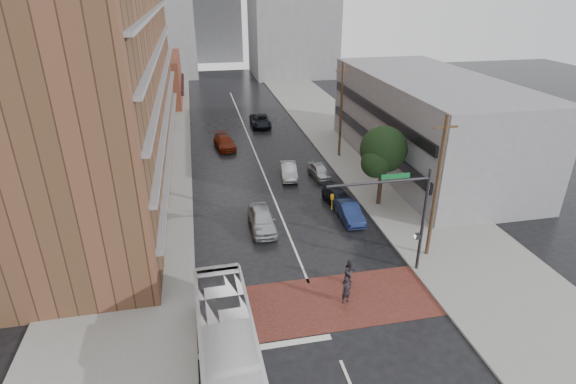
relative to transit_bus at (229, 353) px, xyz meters
name	(u,v)px	position (x,y,z in m)	size (l,w,h in m)	color
ground	(319,309)	(5.50, 3.93, -1.57)	(160.00, 160.00, 0.00)	black
crosswalk	(317,303)	(5.50, 4.43, -1.56)	(14.00, 5.00, 0.02)	maroon
sidewalk_west	(147,166)	(-6.00, 28.93, -1.50)	(9.00, 90.00, 0.15)	gray
sidewalk_east	(359,151)	(17.00, 28.93, -1.50)	(9.00, 90.00, 0.15)	gray
apartment_block	(94,23)	(-8.50, 27.93, 12.43)	(10.00, 44.00, 28.00)	brown
storefront_west	(155,79)	(-6.50, 57.93, 1.93)	(8.00, 16.00, 7.00)	brown
building_east	(427,122)	(22.00, 23.93, 2.93)	(11.00, 26.00, 9.00)	gray
distant_tower_center	(213,7)	(5.50, 98.93, 10.43)	(12.00, 10.00, 24.00)	gray
street_tree	(383,152)	(14.02, 15.97, 3.16)	(4.20, 4.10, 6.90)	#332319
signal_mast	(403,208)	(11.35, 6.43, 3.16)	(6.50, 0.30, 7.20)	#2D2D33
utility_pole_near	(437,188)	(14.30, 7.93, 3.56)	(1.60, 0.26, 10.00)	#473321
utility_pole_far	(341,110)	(14.30, 27.93, 3.56)	(1.60, 0.26, 10.00)	#473321
transit_bus	(229,353)	(0.00, 0.00, 0.00)	(2.64, 11.30, 3.15)	silver
pedestrian_a	(346,290)	(7.19, 4.21, -0.69)	(0.64, 0.42, 1.77)	black
pedestrian_b	(350,272)	(7.99, 5.94, -0.73)	(0.82, 0.64, 1.68)	black
car_travel_a	(262,219)	(3.68, 13.90, -0.76)	(1.92, 4.76, 1.62)	#B1B5B9
car_travel_b	(289,171)	(7.74, 23.36, -0.88)	(1.46, 4.19, 1.38)	#ACAEB4
car_travel_c	(224,142)	(2.32, 33.20, -0.87)	(1.97, 4.84, 1.40)	maroon
suv_travel	(260,121)	(7.62, 40.93, -0.84)	(2.43, 5.27, 1.46)	black
car_parked_near	(349,212)	(10.70, 13.93, -0.89)	(1.45, 4.17, 1.37)	#15214B
car_parked_mid	(339,198)	(10.70, 16.67, -0.96)	(1.71, 4.22, 1.22)	black
car_parked_far	(320,171)	(10.70, 22.77, -0.91)	(1.56, 3.87, 1.32)	#ACB0B4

